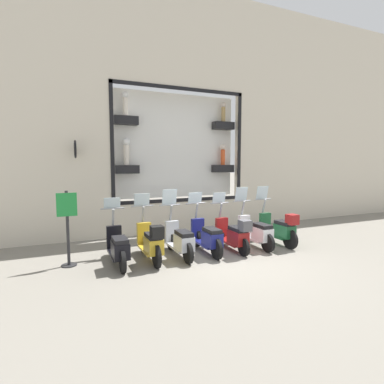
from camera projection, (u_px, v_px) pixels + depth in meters
ground_plane at (230, 259)px, 7.58m from camera, size 120.00×120.00×0.00m
building_facade at (179, 111)px, 10.47m from camera, size 1.19×36.00×8.39m
scooter_green_0 at (279, 229)px, 8.90m from camera, size 1.81×0.61×1.70m
scooter_white_1 at (256, 232)px, 8.65m from camera, size 1.80×0.60×1.69m
scooter_red_2 at (234, 235)px, 8.28m from camera, size 1.79×0.60×1.56m
scooter_navy_3 at (207, 237)px, 8.04m from camera, size 1.81×0.60×1.59m
scooter_silver_4 at (180, 240)px, 7.73m from camera, size 1.81×0.60×1.71m
scooter_yellow_5 at (151, 242)px, 7.37m from camera, size 1.81×0.61×1.62m
scooter_black_6 at (118, 248)px, 7.11m from camera, size 1.80×0.61×1.54m
shop_sign_post at (68, 225)px, 7.03m from camera, size 0.36×0.45×1.80m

